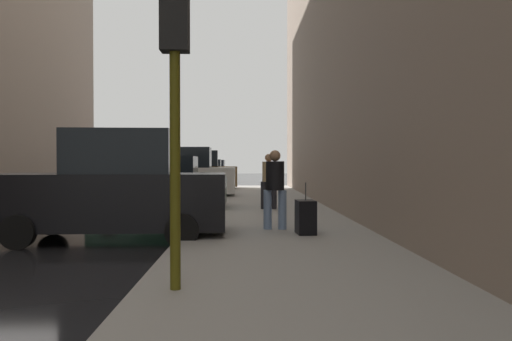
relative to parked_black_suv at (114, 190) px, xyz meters
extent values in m
plane|color=black|center=(-2.65, 0.92, -1.03)|extent=(120.00, 120.00, 0.00)
cube|color=gray|center=(3.35, 0.92, -0.96)|extent=(4.00, 40.00, 0.15)
cube|color=black|center=(-0.05, 0.00, -0.21)|extent=(4.66, 1.99, 1.10)
cube|color=black|center=(0.15, 0.01, 0.77)|extent=(2.12, 1.63, 0.90)
cylinder|color=black|center=(-1.57, 0.87, -0.71)|extent=(0.65, 0.24, 0.64)
cylinder|color=black|center=(-1.51, -0.97, -0.71)|extent=(0.65, 0.24, 0.64)
cylinder|color=black|center=(1.42, 0.97, -0.71)|extent=(0.65, 0.24, 0.64)
cylinder|color=black|center=(1.48, -0.87, -0.71)|extent=(0.65, 0.24, 0.64)
cube|color=#193828|center=(-0.05, 5.79, -0.34)|extent=(4.21, 1.86, 0.84)
cube|color=black|center=(0.15, 5.79, 0.41)|extent=(1.90, 1.57, 0.70)
cylinder|color=black|center=(-1.41, 6.71, -0.71)|extent=(0.64, 0.22, 0.64)
cylinder|color=black|center=(-1.42, 4.87, -0.71)|extent=(0.64, 0.22, 0.64)
cylinder|color=black|center=(1.32, 6.70, -0.71)|extent=(0.64, 0.22, 0.64)
cylinder|color=black|center=(1.31, 4.86, -0.71)|extent=(0.64, 0.22, 0.64)
cube|color=silver|center=(-0.05, 11.58, -0.21)|extent=(4.61, 1.87, 1.10)
cube|color=black|center=(0.15, 11.59, 0.77)|extent=(2.08, 1.58, 0.90)
cylinder|color=black|center=(-1.55, 12.50, -0.71)|extent=(0.64, 0.22, 0.64)
cylinder|color=black|center=(-1.54, 10.66, -0.71)|extent=(0.64, 0.22, 0.64)
cylinder|color=black|center=(1.44, 12.51, -0.71)|extent=(0.64, 0.22, 0.64)
cylinder|color=black|center=(1.45, 10.67, -0.71)|extent=(0.64, 0.22, 0.64)
cube|color=brown|center=(-0.05, 17.57, -0.21)|extent=(4.67, 2.02, 1.10)
cube|color=black|center=(0.15, 17.58, 0.77)|extent=(2.13, 1.64, 0.90)
cylinder|color=black|center=(-1.58, 18.44, -0.71)|extent=(0.65, 0.24, 0.64)
cylinder|color=black|center=(-1.50, 16.60, -0.71)|extent=(0.65, 0.24, 0.64)
cylinder|color=black|center=(1.41, 18.55, -0.71)|extent=(0.65, 0.24, 0.64)
cylinder|color=black|center=(1.48, 16.71, -0.71)|extent=(0.65, 0.24, 0.64)
cube|color=#B2191E|center=(-0.05, 23.33, -0.34)|extent=(4.22, 1.88, 0.84)
cube|color=black|center=(0.15, 23.33, 0.41)|extent=(1.91, 1.58, 0.70)
cylinder|color=black|center=(-1.42, 24.23, -0.71)|extent=(0.64, 0.23, 0.64)
cylinder|color=black|center=(-1.40, 22.39, -0.71)|extent=(0.64, 0.23, 0.64)
cylinder|color=black|center=(1.31, 24.26, -0.71)|extent=(0.64, 0.23, 0.64)
cylinder|color=black|center=(1.33, 22.42, -0.71)|extent=(0.64, 0.23, 0.64)
cube|color=#B7BABF|center=(-0.05, 29.58, -0.34)|extent=(4.25, 1.96, 0.84)
cube|color=black|center=(0.15, 29.57, 0.41)|extent=(1.93, 1.62, 0.70)
cylinder|color=black|center=(-1.38, 30.53, -0.71)|extent=(0.65, 0.24, 0.64)
cylinder|color=black|center=(-1.44, 28.69, -0.71)|extent=(0.65, 0.24, 0.64)
cylinder|color=black|center=(1.34, 30.46, -0.71)|extent=(0.65, 0.24, 0.64)
cylinder|color=black|center=(1.29, 28.62, -0.71)|extent=(0.65, 0.24, 0.64)
cylinder|color=red|center=(1.80, 7.14, -0.61)|extent=(0.22, 0.22, 0.55)
sphere|color=red|center=(1.80, 7.14, -0.28)|extent=(0.20, 0.20, 0.20)
cylinder|color=red|center=(1.64, 7.14, -0.58)|extent=(0.10, 0.09, 0.09)
cylinder|color=red|center=(1.96, 7.14, -0.58)|extent=(0.10, 0.09, 0.09)
cylinder|color=#514C0F|center=(1.85, -4.50, 0.92)|extent=(0.12, 0.12, 3.60)
cube|color=black|center=(1.85, -4.50, 2.27)|extent=(0.32, 0.24, 0.90)
sphere|color=yellow|center=(1.85, -4.37, 2.27)|extent=(0.14, 0.14, 0.14)
sphere|color=green|center=(1.85, -4.37, 1.99)|extent=(0.14, 0.14, 0.14)
cylinder|color=#728CB2|center=(3.47, 0.56, -0.46)|extent=(0.20, 0.20, 0.85)
cylinder|color=#728CB2|center=(3.15, 0.60, -0.46)|extent=(0.20, 0.20, 0.85)
cylinder|color=black|center=(3.31, 0.58, 0.28)|extent=(0.45, 0.45, 0.62)
sphere|color=#997051|center=(3.31, 0.58, 0.71)|extent=(0.24, 0.24, 0.24)
cylinder|color=black|center=(3.25, 5.25, -0.46)|extent=(0.19, 0.19, 0.85)
cylinder|color=black|center=(3.57, 5.27, -0.46)|extent=(0.19, 0.19, 0.85)
cylinder|color=tan|center=(3.41, 5.26, 0.28)|extent=(0.42, 0.42, 0.62)
sphere|color=#997051|center=(3.41, 5.26, 0.71)|extent=(0.24, 0.24, 0.24)
cube|color=black|center=(3.89, -0.15, -0.54)|extent=(0.39, 0.58, 0.68)
cylinder|color=#333333|center=(3.89, -0.15, -0.02)|extent=(0.02, 0.02, 0.36)
camera|label=1|loc=(2.63, -10.18, 0.57)|focal=35.00mm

